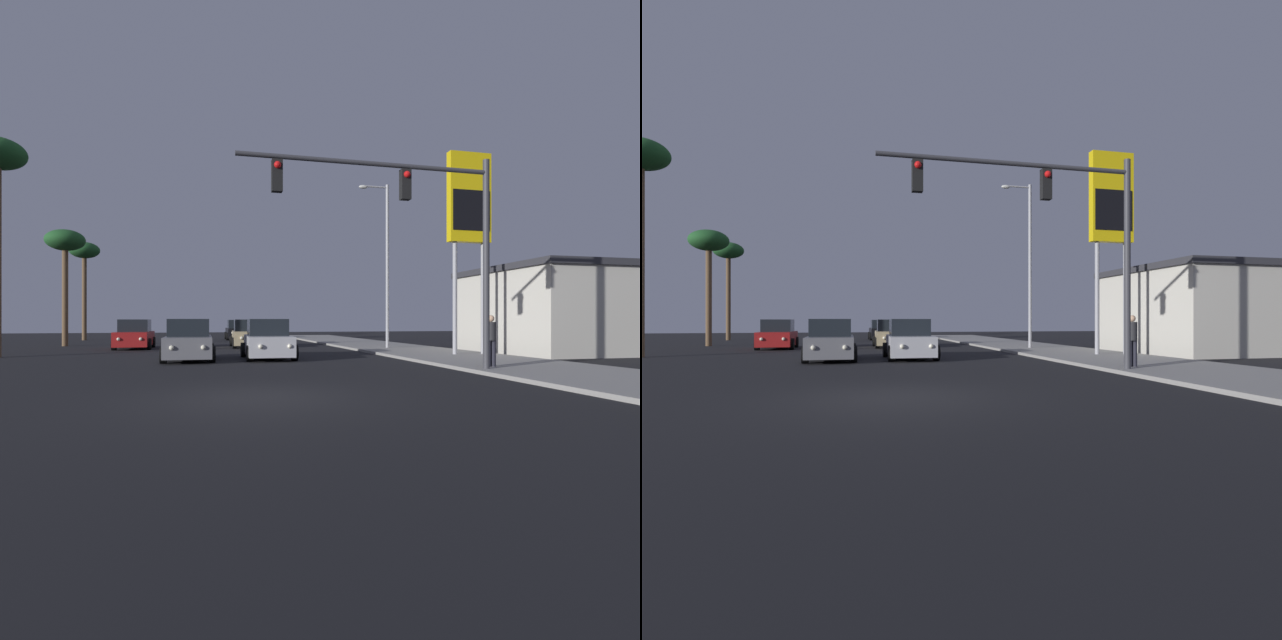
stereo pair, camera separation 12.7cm
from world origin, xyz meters
The scene contains 14 objects.
ground_plane centered at (0.00, 0.00, 0.00)m, with size 120.00×120.00×0.00m, color black.
sidewalk_right centered at (9.50, 10.00, 0.06)m, with size 5.00×60.00×0.12m.
building_gas_station centered at (18.00, 11.34, 2.16)m, with size 10.30×8.30×4.30m.
car_tan centered at (1.73, 20.11, 0.76)m, with size 2.04×4.34×1.68m.
car_black centered at (2.01, 32.38, 0.76)m, with size 2.04×4.31×1.68m.
car_grey centered at (-1.57, 10.44, 0.76)m, with size 2.04×4.32×1.68m.
car_red centered at (-4.76, 19.86, 0.76)m, with size 2.04×4.32×1.68m.
car_silver centered at (1.67, 10.59, 0.76)m, with size 2.04×4.34×1.68m.
traffic_light_mast centered at (5.27, 3.40, 4.75)m, with size 7.82×0.36×6.50m.
street_lamp centered at (8.82, 15.43, 5.12)m, with size 1.74×0.24×9.00m.
gas_station_sign centered at (10.60, 9.67, 6.62)m, with size 2.00×0.42×9.00m.
pedestrian_on_sidewalk centered at (8.05, 3.98, 1.03)m, with size 0.34×0.32×1.67m.
palm_tree_mid centered at (-9.40, 24.00, 6.37)m, with size 2.40×2.40×7.37m.
palm_tree_far centered at (-10.35, 34.00, 7.00)m, with size 2.40×2.40×8.08m.
Camera 1 is at (-1.15, -10.43, 1.61)m, focal length 28.00 mm.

